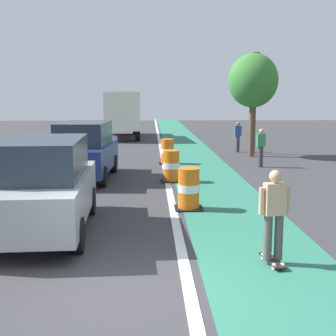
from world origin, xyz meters
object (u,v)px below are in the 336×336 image
Objects in this scene: parked_suv_nearest at (44,185)px; traffic_barrel_back at (167,152)px; skateboarder_on_lane at (274,214)px; pedestrian_waiting at (238,136)px; traffic_light_corner at (255,85)px; parked_suv_second at (85,150)px; pedestrian_crossing at (261,147)px; traffic_barrel_front at (189,189)px; traffic_barrel_mid at (171,166)px; delivery_truck_down_block at (122,112)px; street_tree_sidewalk at (253,81)px.

traffic_barrel_back is at bearing 73.27° from parked_suv_nearest.
skateboarder_on_lane is 16.40m from pedestrian_waiting.
parked_suv_nearest is at bearing -119.72° from traffic_light_corner.
parked_suv_second is 0.92× the size of traffic_light_corner.
skateboarder_on_lane is 1.05× the size of pedestrian_crossing.
skateboarder_on_lane is 4.19m from traffic_barrel_front.
parked_suv_second is at bearing 168.39° from traffic_barrel_mid.
parked_suv_second is at bearing -91.02° from delivery_truck_down_block.
traffic_light_corner is at bearing 70.03° from street_tree_sidewalk.
parked_suv_nearest is 15.50m from traffic_light_corner.
delivery_truck_down_block is 11.00m from pedestrian_waiting.
delivery_truck_down_block is at bearing 102.43° from traffic_barrel_back.
skateboarder_on_lane is 1.55× the size of traffic_barrel_front.
street_tree_sidewalk is at bearing -109.97° from traffic_light_corner.
traffic_light_corner is at bearing -52.22° from delivery_truck_down_block.
delivery_truck_down_block is at bearing 115.73° from pedestrian_crossing.
street_tree_sidewalk is at bearing 59.64° from parked_suv_nearest.
delivery_truck_down_block is (-2.77, 16.96, 1.31)m from traffic_barrel_mid.
skateboarder_on_lane is at bearing -83.39° from traffic_barrel_back.
traffic_light_corner is 2.84m from pedestrian_waiting.
pedestrian_crossing is (2.45, 11.06, -0.05)m from skateboarder_on_lane.
parked_suv_nearest is 4.29× the size of traffic_barrel_mid.
parked_suv_second is 2.90× the size of pedestrian_crossing.
traffic_barrel_back is at bearing 49.63° from parked_suv_second.
pedestrian_waiting is 0.32× the size of street_tree_sidewalk.
traffic_barrel_front is 11.66m from street_tree_sidewalk.
pedestrian_waiting is (6.68, -8.68, -0.98)m from delivery_truck_down_block.
delivery_truck_down_block reaches higher than traffic_barrel_front.
skateboarder_on_lane is 15.94m from traffic_light_corner.
parked_suv_nearest is 10.54m from traffic_barrel_back.
skateboarder_on_lane is at bearing -25.44° from parked_suv_nearest.
parked_suv_second is 10.35m from pedestrian_waiting.
traffic_light_corner is (7.35, -9.49, 1.65)m from delivery_truck_down_block.
street_tree_sidewalk is at bearing 57.11° from traffic_barrel_mid.
pedestrian_waiting is (3.63, 12.20, 0.33)m from traffic_barrel_front.
traffic_barrel_front is 7.93m from pedestrian_crossing.
delivery_truck_down_block is at bearing 88.98° from parked_suv_second.
parked_suv_nearest is at bearing -116.13° from pedestrian_waiting.
parked_suv_second is at bearing -160.27° from pedestrian_crossing.
traffic_barrel_front is at bearing -117.13° from pedestrian_crossing.
skateboarder_on_lane is at bearing -73.92° from traffic_barrel_front.
parked_suv_nearest and parked_suv_second have the same top height.
pedestrian_crossing is at bearing 77.49° from skateboarder_on_lane.
parked_suv_second reaches higher than traffic_barrel_mid.
delivery_truck_down_block reaches higher than parked_suv_second.
traffic_light_corner is at bearing -50.24° from pedestrian_waiting.
traffic_barrel_back is 5.76m from street_tree_sidewalk.
parked_suv_nearest is 0.60× the size of delivery_truck_down_block.
street_tree_sidewalk reaches higher than delivery_truck_down_block.
traffic_barrel_mid is at bearing -11.61° from parked_suv_second.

